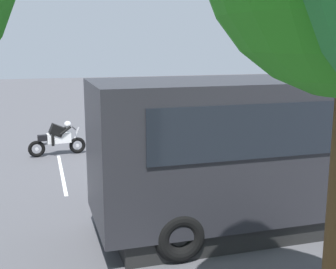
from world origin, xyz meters
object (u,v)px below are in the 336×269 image
(parked_motorcycle_silver, at_px, (182,178))
(traffic_cone, at_px, (130,149))
(spectator_left, at_px, (233,152))
(stunt_motorcycle, at_px, (58,139))
(tour_bus, at_px, (302,150))
(spectator_far_left, at_px, (268,148))
(spectator_centre, at_px, (190,154))

(parked_motorcycle_silver, xyz_separation_m, traffic_cone, (0.46, -4.41, -0.18))
(spectator_left, relative_size, stunt_motorcycle, 0.83)
(tour_bus, bearing_deg, stunt_motorcycle, -57.63)
(parked_motorcycle_silver, relative_size, traffic_cone, 3.26)
(tour_bus, height_order, parked_motorcycle_silver, tour_bus)
(spectator_far_left, height_order, traffic_cone, spectator_far_left)
(tour_bus, bearing_deg, traffic_cone, -69.76)
(spectator_far_left, xyz_separation_m, spectator_centre, (2.44, 0.08, 0.01))
(spectator_centre, height_order, traffic_cone, spectator_centre)
(tour_bus, bearing_deg, spectator_centre, -59.22)
(spectator_left, bearing_deg, traffic_cone, -63.51)
(spectator_left, distance_m, traffic_cone, 4.65)
(tour_bus, bearing_deg, parked_motorcycle_silver, -49.04)
(spectator_left, height_order, spectator_centre, spectator_left)
(tour_bus, height_order, spectator_centre, tour_bus)
(spectator_centre, relative_size, stunt_motorcycle, 0.82)
(spectator_left, height_order, traffic_cone, spectator_left)
(spectator_left, xyz_separation_m, stunt_motorcycle, (4.49, -5.15, -0.39))
(parked_motorcycle_silver, xyz_separation_m, stunt_motorcycle, (2.90, -5.44, 0.13))
(tour_bus, xyz_separation_m, spectator_left, (0.43, -2.62, -0.64))
(spectator_left, xyz_separation_m, spectator_centre, (1.22, -0.15, -0.01))
(spectator_centre, bearing_deg, parked_motorcycle_silver, 49.23)
(spectator_far_left, bearing_deg, spectator_left, 10.59)
(spectator_left, distance_m, spectator_centre, 1.22)
(traffic_cone, bearing_deg, spectator_centre, 101.89)
(stunt_motorcycle, bearing_deg, spectator_centre, 123.23)
(tour_bus, distance_m, stunt_motorcycle, 9.25)
(parked_motorcycle_silver, bearing_deg, stunt_motorcycle, -61.92)
(stunt_motorcycle, bearing_deg, spectator_far_left, 139.25)
(spectator_far_left, distance_m, spectator_left, 1.24)
(tour_bus, relative_size, spectator_centre, 5.55)
(parked_motorcycle_silver, bearing_deg, spectator_left, -169.76)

